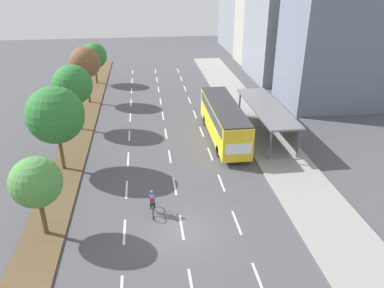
% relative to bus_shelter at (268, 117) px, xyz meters
% --- Properties ---
extents(ground_plane, '(140.00, 140.00, 0.00)m').
position_rel_bus_shelter_xyz_m(ground_plane, '(-9.53, -13.12, -1.87)').
color(ground_plane, '#4C4C51').
extents(median_strip, '(2.60, 52.00, 0.12)m').
position_rel_bus_shelter_xyz_m(median_strip, '(-17.83, 6.88, -1.81)').
color(median_strip, brown).
rests_on(median_strip, ground).
extents(sidewalk_right, '(4.50, 52.00, 0.15)m').
position_rel_bus_shelter_xyz_m(sidewalk_right, '(-0.28, 6.88, -1.79)').
color(sidewalk_right, gray).
rests_on(sidewalk_right, ground).
extents(lane_divider_left, '(0.14, 45.52, 0.01)m').
position_rel_bus_shelter_xyz_m(lane_divider_left, '(-13.03, 4.14, -1.86)').
color(lane_divider_left, white).
rests_on(lane_divider_left, ground).
extents(lane_divider_center, '(0.14, 45.52, 0.01)m').
position_rel_bus_shelter_xyz_m(lane_divider_center, '(-9.53, 4.14, -1.86)').
color(lane_divider_center, white).
rests_on(lane_divider_center, ground).
extents(lane_divider_right, '(0.14, 45.52, 0.01)m').
position_rel_bus_shelter_xyz_m(lane_divider_right, '(-6.03, 4.14, -1.86)').
color(lane_divider_right, white).
rests_on(lane_divider_right, ground).
extents(bus_shelter, '(2.90, 11.06, 2.86)m').
position_rel_bus_shelter_xyz_m(bus_shelter, '(0.00, 0.00, 0.00)').
color(bus_shelter, gray).
rests_on(bus_shelter, sidewalk_right).
extents(bus, '(2.54, 11.29, 3.37)m').
position_rel_bus_shelter_xyz_m(bus, '(-4.28, -0.06, 0.20)').
color(bus, yellow).
rests_on(bus, ground).
extents(cyclist, '(0.46, 1.82, 1.71)m').
position_rel_bus_shelter_xyz_m(cyclist, '(-11.23, -11.01, -1.08)').
color(cyclist, black).
rests_on(cyclist, ground).
extents(median_tree_nearest, '(2.93, 2.93, 5.01)m').
position_rel_bus_shelter_xyz_m(median_tree_nearest, '(-17.66, -12.25, 1.78)').
color(median_tree_nearest, brown).
rests_on(median_tree_nearest, median_strip).
extents(median_tree_second, '(4.32, 4.32, 6.67)m').
position_rel_bus_shelter_xyz_m(median_tree_second, '(-18.02, -4.21, 2.76)').
color(median_tree_second, brown).
rests_on(median_tree_second, median_strip).
extents(median_tree_third, '(3.73, 3.73, 6.33)m').
position_rel_bus_shelter_xyz_m(median_tree_third, '(-18.01, 3.83, 2.71)').
color(median_tree_third, brown).
rests_on(median_tree_third, median_strip).
extents(median_tree_fourth, '(3.49, 3.49, 6.44)m').
position_rel_bus_shelter_xyz_m(median_tree_fourth, '(-17.85, 11.87, 2.94)').
color(median_tree_fourth, brown).
rests_on(median_tree_fourth, median_strip).
extents(median_tree_fifth, '(3.37, 3.37, 5.44)m').
position_rel_bus_shelter_xyz_m(median_tree_fifth, '(-17.79, 19.91, 1.99)').
color(median_tree_fifth, brown).
rests_on(median_tree_fifth, median_strip).
extents(building_near_right, '(11.44, 8.27, 12.98)m').
position_rel_bus_shelter_xyz_m(building_near_right, '(10.32, 8.24, 4.62)').
color(building_near_right, slate).
rests_on(building_near_right, ground).
extents(building_far_right, '(11.98, 9.33, 17.13)m').
position_rel_bus_shelter_xyz_m(building_far_right, '(10.43, 28.60, 6.70)').
color(building_far_right, '#A39E93').
rests_on(building_far_right, ground).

